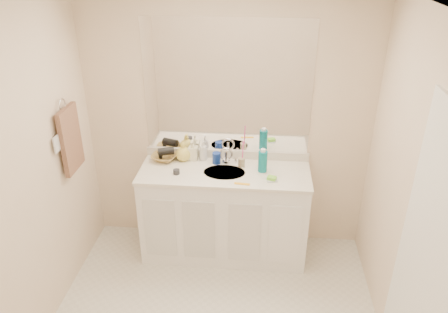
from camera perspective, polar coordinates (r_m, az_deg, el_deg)
ceiling at (r=2.41m, az=-2.25°, el=18.57°), size 2.60×2.60×0.02m
wall_back at (r=3.99m, az=0.43°, el=4.03°), size 2.60×0.02×2.40m
wall_left at (r=3.25m, az=-25.31°, el=-4.43°), size 0.02×2.60×2.40m
wall_right at (r=2.99m, az=23.94°, el=-6.89°), size 0.02×2.60×2.40m
vanity_cabinet at (r=4.12m, az=0.06°, el=-7.47°), size 1.50×0.55×0.85m
countertop at (r=3.89m, az=0.07°, el=-2.10°), size 1.52×0.57×0.03m
backsplash at (r=4.09m, az=0.40°, el=0.33°), size 1.52×0.03×0.08m
sink_basin at (r=3.87m, az=0.04°, el=-2.21°), size 0.37×0.37×0.02m
faucet at (r=3.99m, az=0.28°, el=-0.12°), size 0.02×0.02×0.11m
mirror at (r=3.85m, az=0.44°, el=8.93°), size 1.48×0.01×1.20m
blue_mug at (r=3.99m, az=-0.99°, el=-0.20°), size 0.09×0.09×0.10m
tan_cup at (r=3.94m, az=2.29°, el=-0.77°), size 0.07×0.07×0.08m
toothbrush at (r=3.89m, az=2.46°, el=0.65°), size 0.02×0.04×0.22m
mouthwash_bottle at (r=3.85m, az=5.07°, el=-0.65°), size 0.08×0.08×0.19m
soap_dish at (r=3.75m, az=6.25°, el=-3.07°), size 0.10×0.09×0.01m
green_soap at (r=3.74m, az=6.26°, el=-2.82°), size 0.09×0.07×0.03m
orange_comb at (r=3.68m, az=2.38°, el=-3.59°), size 0.14×0.04×0.01m
dark_jar at (r=3.85m, az=-6.23°, el=-1.99°), size 0.07×0.07×0.04m
soap_bottle_white at (r=4.03m, az=-2.71°, el=0.80°), size 0.09×0.09×0.19m
soap_bottle_cream at (r=4.05m, az=-4.08°, el=0.83°), size 0.09×0.09×0.19m
soap_bottle_yellow at (r=4.04m, az=-5.33°, el=0.67°), size 0.17×0.17×0.18m
wicker_basket at (r=4.09m, az=-7.79°, el=-0.08°), size 0.27×0.27×0.06m
hair_dryer at (r=4.06m, az=-7.57°, el=0.68°), size 0.16×0.12×0.07m
towel_ring at (r=3.71m, az=-20.37°, el=6.33°), size 0.01×0.11×0.11m
hand_towel at (r=3.81m, az=-19.39°, el=2.11°), size 0.04×0.32×0.55m
switch_plate at (r=3.63m, az=-21.03°, el=1.51°), size 0.01×0.08×0.13m
door at (r=2.87m, az=24.66°, el=-13.52°), size 0.02×0.82×2.00m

